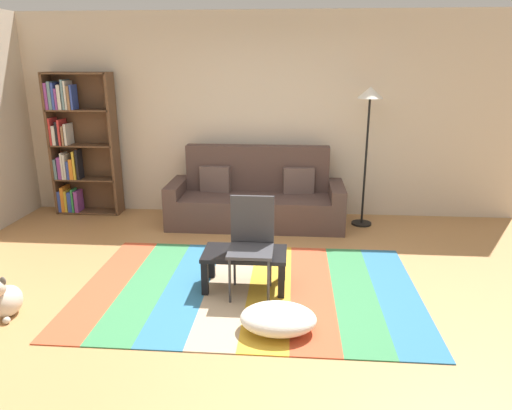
% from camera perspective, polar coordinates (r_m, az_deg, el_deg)
% --- Properties ---
extents(ground_plane, '(14.00, 14.00, 0.00)m').
position_cam_1_polar(ground_plane, '(4.41, -0.63, -10.84)').
color(ground_plane, '#B27F4C').
extents(back_wall, '(6.80, 0.10, 2.70)m').
position_cam_1_polar(back_wall, '(6.48, 1.38, 10.71)').
color(back_wall, beige).
rests_on(back_wall, ground_plane).
extents(rug, '(3.15, 2.10, 0.01)m').
position_cam_1_polar(rug, '(4.51, -0.88, -10.10)').
color(rug, '#C64C2D').
rests_on(rug, ground_plane).
extents(couch, '(2.26, 0.80, 1.00)m').
position_cam_1_polar(couch, '(6.17, 0.01, 0.78)').
color(couch, '#4C3833').
rests_on(couch, ground_plane).
extents(bookshelf, '(0.90, 0.28, 1.93)m').
position_cam_1_polar(bookshelf, '(6.96, -21.04, 6.75)').
color(bookshelf, brown).
rests_on(bookshelf, ground_plane).
extents(coffee_table, '(0.78, 0.44, 0.36)m').
position_cam_1_polar(coffee_table, '(4.42, -1.37, -6.49)').
color(coffee_table, black).
rests_on(coffee_table, rug).
extents(pouf, '(0.61, 0.46, 0.21)m').
position_cam_1_polar(pouf, '(3.82, 2.71, -13.63)').
color(pouf, white).
rests_on(pouf, rug).
extents(dog, '(0.22, 0.35, 0.40)m').
position_cam_1_polar(dog, '(4.52, -28.18, -10.05)').
color(dog, beige).
rests_on(dog, ground_plane).
extents(standing_lamp, '(0.32, 0.32, 1.77)m').
position_cam_1_polar(standing_lamp, '(6.06, 13.58, 11.04)').
color(standing_lamp, black).
rests_on(standing_lamp, ground_plane).
extents(tv_remote, '(0.10, 0.16, 0.02)m').
position_cam_1_polar(tv_remote, '(4.36, -1.05, -5.72)').
color(tv_remote, black).
rests_on(tv_remote, coffee_table).
extents(folding_chair, '(0.40, 0.40, 0.90)m').
position_cam_1_polar(folding_chair, '(4.27, -0.55, -3.94)').
color(folding_chair, '#38383D').
rests_on(folding_chair, ground_plane).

